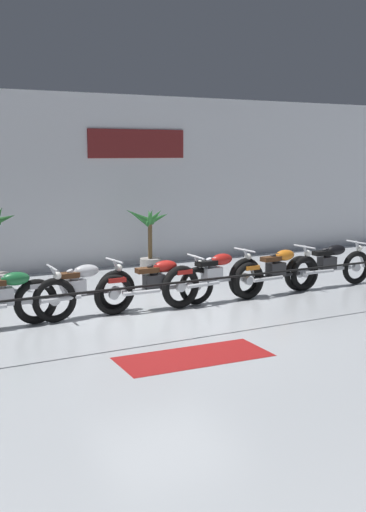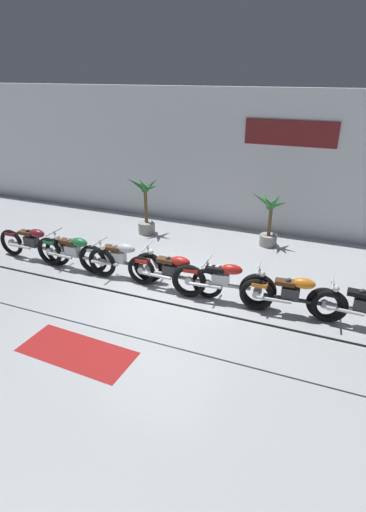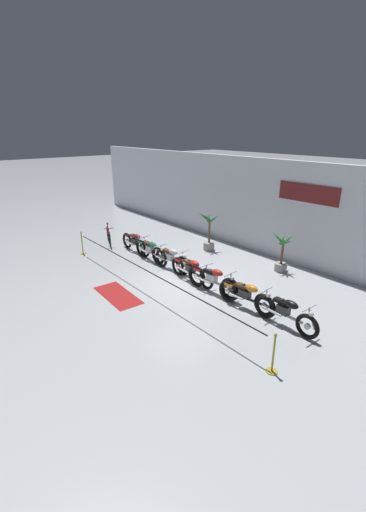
{
  "view_description": "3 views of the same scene",
  "coord_description": "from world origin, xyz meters",
  "px_view_note": "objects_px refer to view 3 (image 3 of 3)",
  "views": [
    {
      "loc": [
        -4.85,
        -9.66,
        2.79
      ],
      "look_at": [
        0.57,
        0.39,
        0.96
      ],
      "focal_mm": 45.0,
      "sensor_mm": 36.0,
      "label": 1
    },
    {
      "loc": [
        3.29,
        -6.86,
        4.63
      ],
      "look_at": [
        0.28,
        0.59,
        0.87
      ],
      "focal_mm": 28.0,
      "sensor_mm": 36.0,
      "label": 2
    },
    {
      "loc": [
        8.89,
        -7.17,
        5.39
      ],
      "look_at": [
        -0.3,
        0.4,
        0.93
      ],
      "focal_mm": 24.0,
      "sensor_mm": 36.0,
      "label": 3
    }
  ],
  "objects_px": {
    "stanchion_mid_left": "(273,359)",
    "motorcycle_orange_5": "(246,296)",
    "floor_banner": "(118,295)",
    "motorcycle_silver_2": "(170,258)",
    "motorcycle_red_3": "(192,270)",
    "motorcycle_green_1": "(151,251)",
    "stanchion_far_left": "(125,262)",
    "bicycle": "(109,236)",
    "motorcycle_maroon_0": "(136,242)",
    "potted_palm_right_of_row": "(209,234)",
    "motorcycle_red_4": "(213,280)",
    "potted_palm_left_of_row": "(282,253)",
    "motorcycle_black_6": "(285,312)"
  },
  "relations": [
    {
      "from": "motorcycle_maroon_0",
      "to": "motorcycle_red_4",
      "type": "bearing_deg",
      "value": -1.8
    },
    {
      "from": "motorcycle_silver_2",
      "to": "bicycle",
      "type": "relative_size",
      "value": 1.35
    },
    {
      "from": "potted_palm_left_of_row",
      "to": "floor_banner",
      "type": "relative_size",
      "value": 0.75
    },
    {
      "from": "motorcycle_silver_2",
      "to": "bicycle",
      "type": "bearing_deg",
      "value": -175.77
    },
    {
      "from": "motorcycle_maroon_0",
      "to": "motorcycle_red_4",
      "type": "height_order",
      "value": "motorcycle_red_4"
    },
    {
      "from": "motorcycle_maroon_0",
      "to": "motorcycle_silver_2",
      "type": "bearing_deg",
      "value": -0.05
    },
    {
      "from": "motorcycle_red_3",
      "to": "potted_palm_left_of_row",
      "type": "distance_m",
      "value": 3.76
    },
    {
      "from": "motorcycle_orange_5",
      "to": "floor_banner",
      "type": "xyz_separation_m",
      "value": [
        -3.41,
        -2.66,
        -0.46
      ]
    },
    {
      "from": "motorcycle_silver_2",
      "to": "potted_palm_left_of_row",
      "type": "distance_m",
      "value": 4.44
    },
    {
      "from": "motorcycle_red_3",
      "to": "floor_banner",
      "type": "distance_m",
      "value": 2.84
    },
    {
      "from": "motorcycle_red_3",
      "to": "potted_palm_left_of_row",
      "type": "relative_size",
      "value": 1.48
    },
    {
      "from": "bicycle",
      "to": "stanchion_mid_left",
      "type": "bearing_deg",
      "value": -8.39
    },
    {
      "from": "motorcycle_silver_2",
      "to": "motorcycle_red_3",
      "type": "xyz_separation_m",
      "value": [
        1.45,
        -0.12,
        0.0
      ]
    },
    {
      "from": "motorcycle_green_1",
      "to": "potted_palm_right_of_row",
      "type": "bearing_deg",
      "value": 80.47
    },
    {
      "from": "motorcycle_green_1",
      "to": "motorcycle_orange_5",
      "type": "relative_size",
      "value": 1.09
    },
    {
      "from": "motorcycle_orange_5",
      "to": "potted_palm_left_of_row",
      "type": "bearing_deg",
      "value": 108.82
    },
    {
      "from": "stanchion_mid_left",
      "to": "motorcycle_black_6",
      "type": "bearing_deg",
      "value": 118.1
    },
    {
      "from": "motorcycle_maroon_0",
      "to": "motorcycle_black_6",
      "type": "height_order",
      "value": "motorcycle_maroon_0"
    },
    {
      "from": "stanchion_mid_left",
      "to": "stanchion_far_left",
      "type": "bearing_deg",
      "value": 180.0
    },
    {
      "from": "motorcycle_silver_2",
      "to": "motorcycle_red_3",
      "type": "bearing_deg",
      "value": -4.67
    },
    {
      "from": "motorcycle_green_1",
      "to": "motorcycle_silver_2",
      "type": "relative_size",
      "value": 1.06
    },
    {
      "from": "motorcycle_red_3",
      "to": "floor_banner",
      "type": "relative_size",
      "value": 1.11
    },
    {
      "from": "motorcycle_maroon_0",
      "to": "motorcycle_green_1",
      "type": "relative_size",
      "value": 0.97
    },
    {
      "from": "floor_banner",
      "to": "potted_palm_left_of_row",
      "type": "bearing_deg",
      "value": 72.76
    },
    {
      "from": "motorcycle_red_3",
      "to": "stanchion_mid_left",
      "type": "relative_size",
      "value": 2.24
    },
    {
      "from": "motorcycle_red_4",
      "to": "potted_palm_right_of_row",
      "type": "bearing_deg",
      "value": 138.24
    },
    {
      "from": "stanchion_mid_left",
      "to": "motorcycle_orange_5",
      "type": "bearing_deg",
      "value": 142.67
    },
    {
      "from": "motorcycle_maroon_0",
      "to": "motorcycle_orange_5",
      "type": "bearing_deg",
      "value": -1.32
    },
    {
      "from": "motorcycle_silver_2",
      "to": "potted_palm_right_of_row",
      "type": "distance_m",
      "value": 2.96
    },
    {
      "from": "motorcycle_red_3",
      "to": "floor_banner",
      "type": "height_order",
      "value": "motorcycle_red_3"
    },
    {
      "from": "motorcycle_black_6",
      "to": "motorcycle_orange_5",
      "type": "bearing_deg",
      "value": -177.11
    },
    {
      "from": "motorcycle_red_3",
      "to": "motorcycle_red_4",
      "type": "relative_size",
      "value": 1.02
    },
    {
      "from": "motorcycle_red_3",
      "to": "stanchion_mid_left",
      "type": "distance_m",
      "value": 5.37
    },
    {
      "from": "potted_palm_left_of_row",
      "to": "motorcycle_maroon_0",
      "type": "bearing_deg",
      "value": -149.05
    },
    {
      "from": "motorcycle_silver_2",
      "to": "floor_banner",
      "type": "bearing_deg",
      "value": -76.13
    },
    {
      "from": "stanchion_mid_left",
      "to": "motorcycle_red_3",
      "type": "bearing_deg",
      "value": 159.83
    },
    {
      "from": "stanchion_far_left",
      "to": "motorcycle_silver_2",
      "type": "bearing_deg",
      "value": 84.98
    },
    {
      "from": "motorcycle_red_3",
      "to": "potted_palm_left_of_row",
      "type": "height_order",
      "value": "potted_palm_left_of_row"
    },
    {
      "from": "potted_palm_right_of_row",
      "to": "motorcycle_maroon_0",
      "type": "bearing_deg",
      "value": -123.34
    },
    {
      "from": "potted_palm_left_of_row",
      "to": "potted_palm_right_of_row",
      "type": "distance_m",
      "value": 3.7
    },
    {
      "from": "motorcycle_maroon_0",
      "to": "motorcycle_green_1",
      "type": "bearing_deg",
      "value": -4.1
    },
    {
      "from": "floor_banner",
      "to": "bicycle",
      "type": "bearing_deg",
      "value": 157.47
    },
    {
      "from": "motorcycle_orange_5",
      "to": "motorcycle_green_1",
      "type": "bearing_deg",
      "value": 179.4
    },
    {
      "from": "stanchion_mid_left",
      "to": "floor_banner",
      "type": "bearing_deg",
      "value": -171.67
    },
    {
      "from": "motorcycle_maroon_0",
      "to": "motorcycle_orange_5",
      "type": "relative_size",
      "value": 1.05
    },
    {
      "from": "stanchion_far_left",
      "to": "bicycle",
      "type": "bearing_deg",
      "value": 159.66
    },
    {
      "from": "bicycle",
      "to": "potted_palm_right_of_row",
      "type": "xyz_separation_m",
      "value": [
        3.82,
        3.19,
        0.36
      ]
    },
    {
      "from": "floor_banner",
      "to": "potted_palm_right_of_row",
      "type": "bearing_deg",
      "value": 106.96
    },
    {
      "from": "motorcycle_green_1",
      "to": "motorcycle_red_3",
      "type": "xyz_separation_m",
      "value": [
        2.69,
        -0.02,
        -0.01
      ]
    },
    {
      "from": "motorcycle_maroon_0",
      "to": "potted_palm_left_of_row",
      "type": "distance_m",
      "value": 6.47
    }
  ]
}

